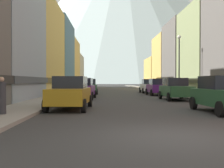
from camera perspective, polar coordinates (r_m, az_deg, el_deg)
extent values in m
plane|color=#343434|center=(8.13, 12.66, -10.24)|extent=(400.00, 400.00, 0.00)
cube|color=gray|center=(42.98, -7.33, -1.35)|extent=(2.50, 100.00, 0.15)
cube|color=gray|center=(43.55, 9.27, -1.32)|extent=(2.50, 100.00, 0.15)
cube|color=#D8B259|center=(35.10, -16.83, 6.90)|extent=(7.23, 12.72, 10.79)
cube|color=brown|center=(34.88, -16.81, 0.69)|extent=(7.53, 12.72, 0.50)
cube|color=slate|center=(48.03, -12.27, 5.50)|extent=(6.62, 12.95, 11.30)
cube|color=#22333F|center=(47.85, -12.26, 0.67)|extent=(6.92, 12.95, 0.50)
cube|color=#D8B259|center=(60.31, -10.91, 3.87)|extent=(8.37, 11.78, 9.97)
cube|color=brown|center=(60.21, -10.90, 0.65)|extent=(8.67, 11.78, 0.50)
cube|color=beige|center=(72.48, -8.52, 2.55)|extent=(6.36, 12.87, 8.02)
cube|color=#595444|center=(72.44, -8.52, 0.65)|extent=(6.66, 12.87, 0.50)
cube|color=#66605B|center=(44.47, 17.27, 5.25)|extent=(9.72, 9.09, 10.31)
cube|color=#2D2B29|center=(44.32, 17.26, 0.66)|extent=(10.02, 9.09, 0.50)
cube|color=#D8B259|center=(53.28, 12.60, 4.18)|extent=(7.16, 9.31, 9.75)
cube|color=brown|center=(53.18, 12.60, 0.66)|extent=(7.46, 9.31, 0.50)
cube|color=#D8B259|center=(63.41, 10.37, 2.17)|extent=(7.37, 10.45, 6.56)
cube|color=brown|center=(63.39, 10.37, 0.65)|extent=(7.67, 10.45, 0.50)
cube|color=#B28419|center=(15.46, -8.41, -2.33)|extent=(2.03, 4.48, 0.80)
cube|color=#1E232D|center=(15.69, -8.26, 0.34)|extent=(1.69, 2.27, 0.64)
cylinder|color=black|center=(13.73, -5.71, -4.37)|extent=(0.25, 0.69, 0.68)
cylinder|color=black|center=(14.06, -13.21, -4.27)|extent=(0.25, 0.69, 0.68)
cylinder|color=black|center=(17.00, -4.44, -3.41)|extent=(0.25, 0.69, 0.68)
cylinder|color=black|center=(17.27, -10.54, -3.36)|extent=(0.25, 0.69, 0.68)
cube|color=#591E72|center=(24.46, -5.90, -1.25)|extent=(2.02, 4.47, 0.80)
cube|color=#1E232D|center=(24.19, -5.97, 0.43)|extent=(1.69, 2.26, 0.64)
cylinder|color=black|center=(26.22, -7.48, -2.01)|extent=(0.25, 0.69, 0.68)
cylinder|color=black|center=(26.03, -3.47, -2.02)|extent=(0.25, 0.69, 0.68)
cylinder|color=black|center=(22.97, -8.66, -2.38)|extent=(0.25, 0.69, 0.68)
cylinder|color=black|center=(22.74, -4.07, -2.40)|extent=(0.25, 0.69, 0.68)
cube|color=#265933|center=(33.64, -4.73, -0.75)|extent=(2.05, 4.48, 0.80)
cube|color=#1E232D|center=(33.38, -4.73, 0.48)|extent=(1.71, 2.28, 0.64)
cylinder|color=black|center=(35.32, -6.21, -1.34)|extent=(0.25, 0.69, 0.68)
cylinder|color=black|center=(35.31, -3.22, -1.33)|extent=(0.25, 0.69, 0.68)
cylinder|color=black|center=(32.02, -6.39, -1.53)|extent=(0.25, 0.69, 0.68)
cylinder|color=black|center=(32.01, -3.10, -1.53)|extent=(0.25, 0.69, 0.68)
cube|color=#265933|center=(14.68, 21.56, -2.52)|extent=(1.97, 4.45, 0.80)
cube|color=#1E232D|center=(14.89, 21.17, 0.30)|extent=(1.66, 2.25, 0.64)
cylinder|color=black|center=(12.83, 20.92, -4.75)|extent=(0.24, 0.69, 0.68)
cylinder|color=black|center=(15.89, 16.03, -3.71)|extent=(0.24, 0.69, 0.68)
cube|color=#265933|center=(23.42, 12.66, -1.35)|extent=(1.84, 4.40, 0.80)
cube|color=#1E232D|center=(23.65, 12.51, 0.42)|extent=(1.60, 2.20, 0.64)
cylinder|color=black|center=(22.11, 16.03, -2.51)|extent=(0.22, 0.68, 0.68)
cylinder|color=black|center=(21.62, 11.37, -2.56)|extent=(0.22, 0.68, 0.68)
cylinder|color=black|center=(25.27, 13.76, -2.12)|extent=(0.22, 0.68, 0.68)
cylinder|color=black|center=(24.84, 9.66, -2.15)|extent=(0.22, 0.68, 0.68)
cube|color=#591E72|center=(30.94, 9.14, -0.87)|extent=(1.87, 4.41, 0.80)
cube|color=#1E232D|center=(30.68, 9.23, 0.46)|extent=(1.62, 2.21, 0.64)
cylinder|color=black|center=(32.41, 6.98, -1.51)|extent=(0.22, 0.68, 0.68)
cylinder|color=black|center=(32.75, 10.16, -1.49)|extent=(0.22, 0.68, 0.68)
cylinder|color=black|center=(29.16, 7.99, -1.74)|extent=(0.22, 0.68, 0.68)
cylinder|color=black|center=(29.54, 11.51, -1.72)|extent=(0.22, 0.68, 0.68)
cube|color=silver|center=(36.95, 7.37, -0.63)|extent=(1.89, 4.42, 0.80)
cube|color=#1E232D|center=(36.70, 7.43, 0.48)|extent=(1.63, 2.22, 0.64)
cylinder|color=black|center=(38.48, 5.66, -1.18)|extent=(0.23, 0.68, 0.68)
cylinder|color=black|center=(38.73, 8.37, -1.17)|extent=(0.23, 0.68, 0.68)
cylinder|color=black|center=(35.20, 6.28, -1.34)|extent=(0.23, 0.68, 0.68)
cylinder|color=black|center=(35.48, 9.23, -1.33)|extent=(0.23, 0.68, 0.68)
cylinder|color=navy|center=(36.23, 11.51, -0.42)|extent=(0.36, 0.36, 1.48)
sphere|color=tan|center=(36.22, 11.51, 0.94)|extent=(0.24, 0.24, 0.24)
cylinder|color=#333338|center=(25.61, -11.23, -0.99)|extent=(0.36, 0.36, 1.35)
sphere|color=tan|center=(25.60, -11.23, 0.75)|extent=(0.21, 0.21, 0.21)
cylinder|color=#333338|center=(12.72, -21.28, -2.63)|extent=(0.36, 0.36, 1.34)
sphere|color=tan|center=(12.70, -21.30, 0.88)|extent=(0.21, 0.21, 0.21)
cylinder|color=black|center=(28.44, 13.33, 3.34)|extent=(0.12, 0.12, 5.50)
sphere|color=white|center=(28.73, 13.34, 9.19)|extent=(0.36, 0.36, 0.36)
cone|color=silver|center=(276.60, 2.27, 14.61)|extent=(247.68, 247.68, 137.06)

